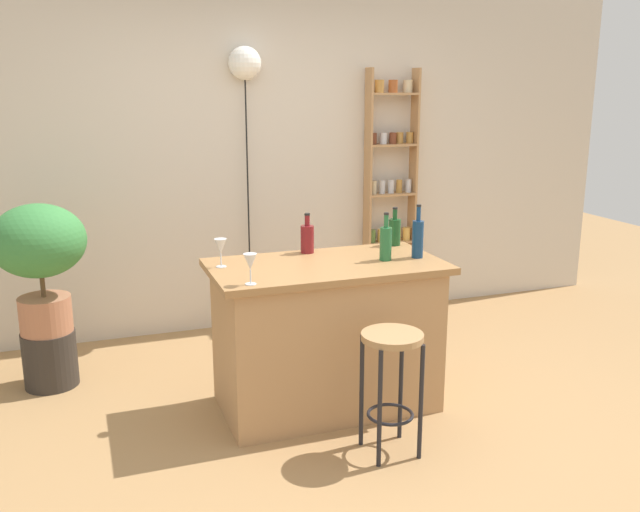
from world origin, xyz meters
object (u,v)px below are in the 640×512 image
object	(u,v)px
bottle_wine_red	(418,238)
plant_stool	(50,359)
spice_shelf	(390,195)
pendant_globe_light	(245,66)
wine_glass_center	(221,247)
potted_plant	(39,252)
bottle_vinegar	(307,238)
bar_stool	(392,365)
bottle_spirits_clear	(395,231)
bottle_olive_oil	(386,242)
wine_glass_left	(250,263)

from	to	relation	value
bottle_wine_red	plant_stool	bearing A→B (deg)	156.72
plant_stool	spice_shelf	bearing A→B (deg)	13.44
pendant_globe_light	wine_glass_center	bearing A→B (deg)	-109.84
potted_plant	bottle_wine_red	world-z (taller)	bottle_wine_red
bottle_vinegar	bottle_wine_red	bearing A→B (deg)	-30.19
plant_stool	potted_plant	world-z (taller)	potted_plant
plant_stool	wine_glass_center	xyz separation A→B (m)	(0.99, -0.74, 0.83)
spice_shelf	pendant_globe_light	bearing A→B (deg)	178.66
bar_stool	pendant_globe_light	xyz separation A→B (m)	(-0.21, 2.18, 1.55)
bottle_spirits_clear	bottle_olive_oil	distance (m)	0.41
plant_stool	bottle_wine_red	bearing A→B (deg)	-23.28
plant_stool	pendant_globe_light	xyz separation A→B (m)	(1.50, 0.68, 1.86)
spice_shelf	pendant_globe_light	size ratio (longest dim) A/B	0.93
potted_plant	bar_stool	bearing A→B (deg)	-41.26
plant_stool	bottle_wine_red	distance (m)	2.48
bottle_wine_red	wine_glass_left	bearing A→B (deg)	-168.34
potted_plant	wine_glass_center	distance (m)	1.24
bar_stool	wine_glass_center	world-z (taller)	wine_glass_center
wine_glass_left	bottle_vinegar	bearing A→B (deg)	48.31
bottle_vinegar	spice_shelf	bearing A→B (deg)	47.01
bottle_spirits_clear	bottle_olive_oil	size ratio (longest dim) A/B	0.87
bottle_wine_red	wine_glass_left	xyz separation A→B (m)	(-1.08, -0.22, -0.00)
bottle_olive_oil	plant_stool	bearing A→B (deg)	154.68
bar_stool	bottle_wine_red	world-z (taller)	bottle_wine_red
bottle_spirits_clear	wine_glass_left	bearing A→B (deg)	-152.56
bottle_wine_red	wine_glass_center	world-z (taller)	bottle_wine_red
plant_stool	bottle_spirits_clear	distance (m)	2.37
bottle_vinegar	bottle_olive_oil	size ratio (longest dim) A/B	0.87
spice_shelf	wine_glass_left	world-z (taller)	spice_shelf
bottle_spirits_clear	wine_glass_center	bearing A→B (deg)	-171.83
spice_shelf	pendant_globe_light	world-z (taller)	pendant_globe_light
bottle_vinegar	wine_glass_center	distance (m)	0.59
bottle_spirits_clear	pendant_globe_light	xyz separation A→B (m)	(-0.66, 1.25, 1.05)
spice_shelf	bottle_vinegar	xyz separation A→B (m)	(-1.15, -1.23, -0.02)
bottle_vinegar	wine_glass_left	world-z (taller)	bottle_vinegar
pendant_globe_light	bottle_spirits_clear	bearing A→B (deg)	-62.32
wine_glass_left	pendant_globe_light	world-z (taller)	pendant_globe_light
wine_glass_left	bottle_spirits_clear	bearing A→B (deg)	27.44
potted_plant	wine_glass_left	xyz separation A→B (m)	(1.06, -1.15, 0.12)
bottle_vinegar	pendant_globe_light	world-z (taller)	pendant_globe_light
spice_shelf	wine_glass_left	bearing A→B (deg)	-132.59
wine_glass_center	pendant_globe_light	xyz separation A→B (m)	(0.51, 1.42, 1.03)
wine_glass_center	spice_shelf	bearing A→B (deg)	38.98
bar_stool	wine_glass_left	world-z (taller)	wine_glass_left
spice_shelf	plant_stool	distance (m)	2.90
bottle_olive_oil	bottle_wine_red	bearing A→B (deg)	-1.63
plant_stool	wine_glass_left	xyz separation A→B (m)	(1.06, -1.15, 0.83)
bottle_olive_oil	wine_glass_center	xyz separation A→B (m)	(-0.95, 0.17, 0.01)
potted_plant	bottle_spirits_clear	size ratio (longest dim) A/B	3.35
spice_shelf	bottle_spirits_clear	bearing A→B (deg)	-114.24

